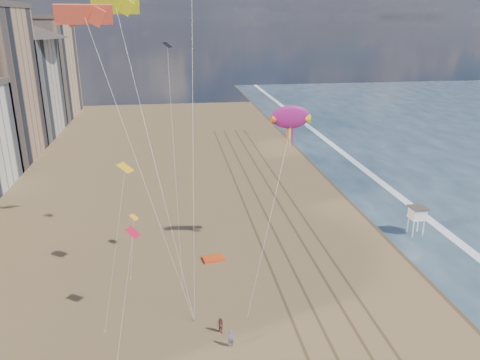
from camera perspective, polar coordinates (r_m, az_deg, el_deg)
name	(u,v)px	position (r m, az deg, el deg)	size (l,w,h in m)	color
wet_sand	(378,202)	(73.64, 16.51, -2.56)	(260.00, 260.00, 0.00)	#42301E
foam	(404,200)	(75.46, 19.41, -2.35)	(260.00, 260.00, 0.00)	white
tracks	(288,238)	(59.69, 5.89, -7.06)	(7.68, 120.00, 0.01)	brown
lifeguard_stand	(417,213)	(63.39, 20.81, -3.82)	(2.07, 2.07, 3.73)	white
grounded_kite	(213,259)	(54.52, -3.26, -9.54)	(2.40, 1.53, 0.27)	#FF4915
show_kite	(291,117)	(51.25, 6.18, 7.59)	(5.57, 6.80, 20.84)	#97176F
kite_flyer_a	(231,339)	(41.43, -1.13, -18.76)	(0.62, 0.41, 1.69)	slate
kite_flyer_b	(220,325)	(43.01, -2.41, -17.29)	(0.74, 0.57, 1.52)	#98554D
small_kites	(136,170)	(48.11, -12.52, 1.20)	(6.32, 16.05, 20.11)	black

